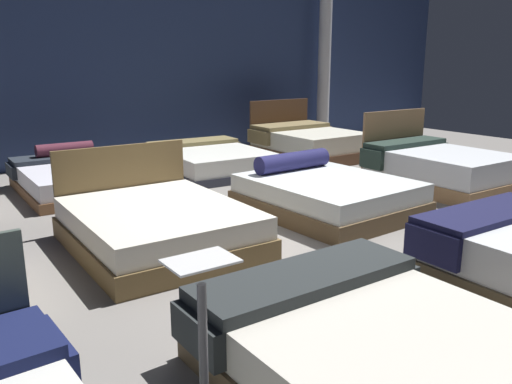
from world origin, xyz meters
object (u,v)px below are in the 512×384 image
Objects in this scene: bed_5 at (157,226)px; support_pillar at (324,65)px; bed_9 at (79,177)px; bed_10 at (210,160)px; bed_1 at (381,355)px; bed_7 at (439,168)px; bed_11 at (308,143)px; bed_6 at (326,194)px.

support_pillar is at bearing 36.37° from bed_5.
bed_9 reaches higher than bed_10.
bed_5 is 7.70m from support_pillar.
bed_1 reaches higher than bed_10.
bed_7 is 1.00× the size of bed_11.
support_pillar is at bearing 45.98° from bed_6.
bed_6 is (2.26, -0.03, 0.00)m from bed_5.
bed_9 is at bearing 89.80° from bed_1.
bed_1 is at bearing -107.54° from bed_10.
bed_1 is 2.95m from bed_5.
support_pillar reaches higher than bed_9.
bed_5 is at bearing 90.88° from bed_1.
bed_7 reaches higher than bed_1.
bed_7 is at bearing -31.73° from bed_9.
bed_5 is at bearing -179.27° from bed_7.
bed_1 is 3.66m from bed_6.
bed_9 is (-2.22, 2.89, -0.03)m from bed_6.
bed_5 is 2.26m from bed_6.
bed_5 reaches higher than bed_1.
bed_6 is 3.72m from bed_11.
bed_7 is (2.30, 0.06, 0.06)m from bed_6.
bed_7 is (4.50, 2.98, 0.07)m from bed_1.
bed_7 is 0.98× the size of bed_9.
bed_11 is (-0.09, 2.94, 0.00)m from bed_7.
bed_11 is 0.56× the size of support_pillar.
support_pillar is (6.12, 4.41, 1.53)m from bed_5.
bed_11 reaches higher than bed_6.
bed_10 is 4.41m from support_pillar.
support_pillar is (1.56, 4.38, 1.46)m from bed_7.
bed_5 is at bearing -147.03° from bed_11.
bed_9 is at bearing -165.70° from support_pillar.
bed_10 is (2.23, 0.05, 0.00)m from bed_9.
bed_10 is (2.21, 5.86, -0.01)m from bed_1.
bed_9 is at bearing -179.23° from bed_11.
bed_10 is at bearing 128.82° from bed_7.
bed_7 is 0.56× the size of support_pillar.
bed_6 reaches higher than bed_10.
support_pillar reaches higher than bed_5.
bed_5 reaches higher than bed_10.
bed_1 is 9.65m from support_pillar.
bed_7 reaches higher than bed_5.
bed_5 is 1.02× the size of bed_11.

